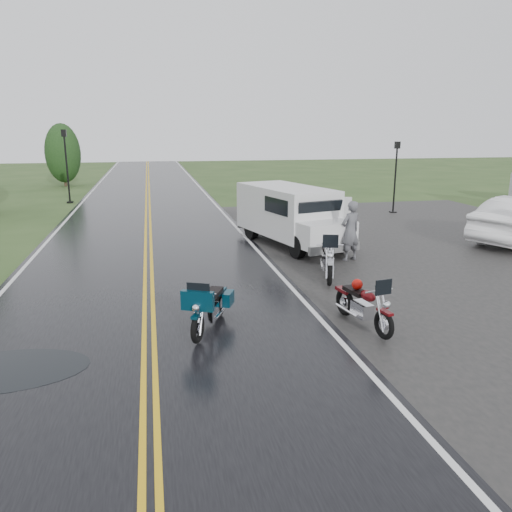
{
  "coord_description": "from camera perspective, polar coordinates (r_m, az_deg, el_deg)",
  "views": [
    {
      "loc": [
        0.18,
        -10.36,
        4.2
      ],
      "look_at": [
        2.8,
        2.0,
        1.0
      ],
      "focal_mm": 35.0,
      "sensor_mm": 36.0,
      "label": 1
    }
  ],
  "objects": [
    {
      "name": "person_at_van",
      "position": [
        16.54,
        10.74,
        2.74
      ],
      "size": [
        0.84,
        0.7,
        1.96
      ],
      "primitive_type": "imported",
      "rotation": [
        0.0,
        0.0,
        3.51
      ],
      "color": "#535459",
      "rests_on": "ground"
    },
    {
      "name": "van_white",
      "position": [
        16.54,
        4.8,
        3.38
      ],
      "size": [
        3.52,
        5.99,
        2.21
      ],
      "primitive_type": null,
      "rotation": [
        0.0,
        0.0,
        0.27
      ],
      "color": "silver",
      "rests_on": "ground"
    },
    {
      "name": "motorcycle_silver",
      "position": [
        13.66,
        8.45,
        -0.83
      ],
      "size": [
        1.49,
        2.48,
        1.38
      ],
      "primitive_type": null,
      "rotation": [
        0.0,
        0.0,
        -0.3
      ],
      "color": "#ABADB3",
      "rests_on": "ground"
    },
    {
      "name": "lamp_post_far_right",
      "position": [
        26.76,
        15.63,
        8.64
      ],
      "size": [
        0.32,
        0.32,
        3.68
      ],
      "primitive_type": null,
      "color": "black",
      "rests_on": "ground"
    },
    {
      "name": "parking_pad",
      "position": [
        19.25,
        22.61,
        0.55
      ],
      "size": [
        14.0,
        24.0,
        0.03
      ],
      "primitive_type": "cube",
      "color": "black",
      "rests_on": "ground"
    },
    {
      "name": "lamp_post_far_left",
      "position": [
        31.42,
        -20.81,
        9.55
      ],
      "size": [
        0.37,
        0.37,
        4.28
      ],
      "primitive_type": null,
      "color": "black",
      "rests_on": "ground"
    },
    {
      "name": "road",
      "position": [
        20.79,
        -12.22,
        2.29
      ],
      "size": [
        8.0,
        100.0,
        0.04
      ],
      "primitive_type": "cube",
      "color": "black",
      "rests_on": "ground"
    },
    {
      "name": "tree_left_far",
      "position": [
        41.18,
        -21.15,
        10.24
      ],
      "size": [
        2.61,
        2.61,
        4.02
      ],
      "primitive_type": null,
      "color": "#1E3D19",
      "rests_on": "ground"
    },
    {
      "name": "ground",
      "position": [
        11.18,
        -12.12,
        -8.19
      ],
      "size": [
        120.0,
        120.0,
        0.0
      ],
      "primitive_type": "plane",
      "color": "#2D471E",
      "rests_on": "ground"
    },
    {
      "name": "motorcycle_teal",
      "position": [
        10.0,
        -6.74,
        -6.89
      ],
      "size": [
        1.55,
        2.21,
        1.23
      ],
      "primitive_type": null,
      "rotation": [
        0.0,
        0.0,
        -0.42
      ],
      "color": "#052837",
      "rests_on": "ground"
    },
    {
      "name": "motorcycle_red",
      "position": [
        10.44,
        14.5,
        -6.38
      ],
      "size": [
        1.09,
        2.17,
        1.22
      ],
      "primitive_type": null,
      "rotation": [
        0.0,
        0.0,
        0.17
      ],
      "color": "#51090C",
      "rests_on": "ground"
    }
  ]
}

